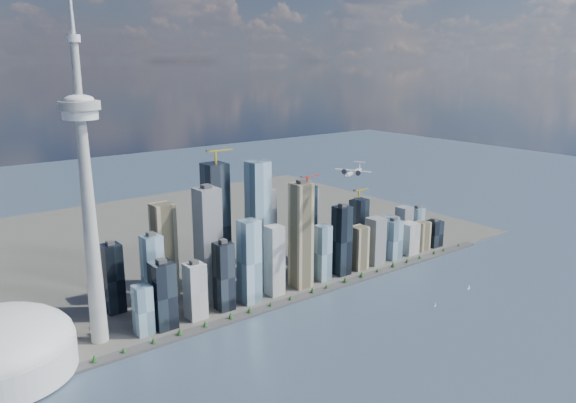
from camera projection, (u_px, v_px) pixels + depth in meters
ground at (389, 364)px, 789.25m from camera, size 4000.00×4000.00×0.00m
seawall at (282, 303)px, 981.07m from camera, size 1100.00×22.00×4.00m
land at (168, 241)px, 1327.33m from camera, size 1400.00×900.00×3.00m
shoreline_trees at (282, 300)px, 979.42m from camera, size 960.53×7.20×8.80m
skyscraper_cluster at (280, 242)px, 1064.15m from camera, size 736.00×142.00×258.24m
needle_tower at (87, 191)px, 793.17m from camera, size 56.00×56.00×550.50m
airplane at (353, 172)px, 978.04m from camera, size 71.82×64.48×18.44m
sailboat_west at (435, 305)px, 973.23m from camera, size 5.85×1.88×8.10m
sailboat_east at (469, 288)px, 1046.21m from camera, size 7.61×2.66×10.51m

